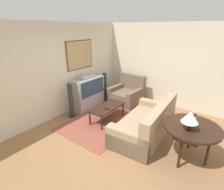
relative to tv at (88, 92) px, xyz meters
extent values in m
plane|color=#8E6642|center=(-0.83, -1.81, -0.52)|extent=(12.00, 12.00, 0.00)
cube|color=beige|center=(-0.83, 0.32, 0.83)|extent=(12.00, 0.06, 2.70)
cube|color=#4C381E|center=(0.00, 0.27, 1.21)|extent=(1.06, 0.03, 0.88)
cube|color=tan|center=(0.00, 0.26, 1.21)|extent=(1.01, 0.01, 0.83)
cube|color=beige|center=(1.80, -1.81, 0.83)|extent=(0.06, 12.00, 2.70)
cube|color=brown|center=(-0.40, -1.02, -0.52)|extent=(2.48, 1.71, 0.01)
cube|color=#9E9EA3|center=(0.00, 0.00, -0.29)|extent=(1.13, 0.47, 0.46)
cube|color=#9E9EA3|center=(0.00, 0.00, 0.22)|extent=(1.13, 0.47, 0.56)
cube|color=#2D425B|center=(0.00, -0.24, 0.22)|extent=(1.02, 0.01, 0.49)
cube|color=#9E9EA3|center=(0.00, 0.00, 0.54)|extent=(0.51, 0.26, 0.09)
cube|color=#9E8466|center=(-0.35, -2.25, -0.32)|extent=(2.06, 1.13, 0.40)
cube|color=#9E8466|center=(-0.32, -2.63, 0.13)|extent=(2.00, 0.36, 0.49)
cube|color=#9E8466|center=(0.53, -2.18, -0.24)|extent=(0.31, 1.01, 0.56)
cube|color=#9E8466|center=(-1.22, -2.31, -0.24)|extent=(0.31, 1.01, 0.56)
cube|color=#715F49|center=(0.12, -2.47, 0.05)|extent=(0.37, 0.15, 0.34)
cube|color=#715F49|center=(-0.77, -2.53, 0.05)|extent=(0.37, 0.15, 0.34)
cube|color=brown|center=(1.02, -0.85, -0.30)|extent=(1.01, 1.03, 0.45)
cube|color=brown|center=(1.41, -0.87, 0.19)|extent=(0.22, 1.00, 0.53)
cube|color=brown|center=(1.04, -0.43, -0.23)|extent=(0.98, 0.20, 0.59)
cube|color=brown|center=(1.00, -1.26, -0.23)|extent=(0.98, 0.20, 0.59)
cube|color=black|center=(-0.34, -1.07, -0.10)|extent=(1.10, 0.52, 0.04)
cylinder|color=black|center=(-0.84, -1.29, -0.32)|extent=(0.04, 0.04, 0.40)
cylinder|color=black|center=(0.17, -1.29, -0.32)|extent=(0.04, 0.04, 0.40)
cylinder|color=black|center=(-0.84, -0.86, -0.32)|extent=(0.04, 0.04, 0.40)
cylinder|color=black|center=(0.17, -0.86, -0.32)|extent=(0.04, 0.04, 0.40)
cylinder|color=black|center=(-0.59, -3.37, 0.21)|extent=(1.09, 1.09, 0.04)
cube|color=black|center=(-0.59, -3.37, 0.15)|extent=(0.93, 0.44, 0.08)
cylinder|color=black|center=(-0.97, -3.31, -0.17)|extent=(0.05, 0.05, 0.71)
cylinder|color=black|center=(-0.21, -3.31, -0.17)|extent=(0.05, 0.05, 0.71)
cylinder|color=black|center=(-0.59, -3.72, -0.17)|extent=(0.05, 0.05, 0.71)
cylinder|color=black|center=(-0.76, -3.34, 0.24)|extent=(0.11, 0.11, 0.02)
cylinder|color=black|center=(-0.76, -3.34, 0.41)|extent=(0.02, 0.02, 0.31)
cone|color=white|center=(-0.76, -3.34, 0.50)|extent=(0.31, 0.31, 0.21)
cube|color=black|center=(-0.43, -3.34, 0.31)|extent=(0.15, 0.09, 0.16)
cylinder|color=white|center=(-0.43, -3.39, 0.34)|extent=(0.08, 0.01, 0.08)
cube|color=black|center=(-0.50, -1.18, -0.07)|extent=(0.09, 0.17, 0.02)
cylinder|color=black|center=(-0.79, -0.07, -0.51)|extent=(0.23, 0.23, 0.02)
cylinder|color=#2D2D2D|center=(-0.79, -0.07, -0.01)|extent=(0.14, 0.14, 1.03)
cylinder|color=black|center=(0.79, -0.07, -0.51)|extent=(0.23, 0.23, 0.02)
cylinder|color=#2D2D2D|center=(0.79, -0.07, -0.01)|extent=(0.14, 0.14, 1.03)
camera|label=1|loc=(-3.87, -3.87, 2.03)|focal=28.00mm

